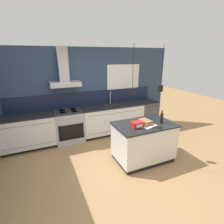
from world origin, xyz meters
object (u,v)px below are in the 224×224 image
bottle_on_island (162,118)px  red_supply_box (137,124)px  dishwasher (146,114)px  book_stack (145,122)px  oven_range (69,126)px

bottle_on_island → red_supply_box: bearing=179.2°
dishwasher → red_supply_box: 2.35m
book_stack → red_supply_box: bearing=-160.8°
book_stack → oven_range: bearing=130.4°
bottle_on_island → oven_range: bearing=135.2°
red_supply_box → dishwasher: bearing=50.3°
dishwasher → red_supply_box: bearing=-129.7°
oven_range → bottle_on_island: size_ratio=3.08×
red_supply_box → book_stack: bearing=19.2°
oven_range → book_stack: bearing=-49.6°
oven_range → red_supply_box: red_supply_box is taller
bottle_on_island → book_stack: bottle_on_island is taller
oven_range → book_stack: size_ratio=2.76×
book_stack → red_supply_box: size_ratio=1.34×
dishwasher → bottle_on_island: size_ratio=3.08×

